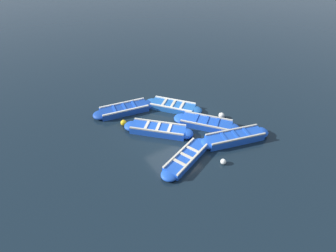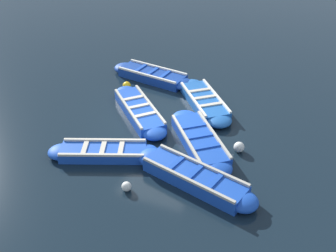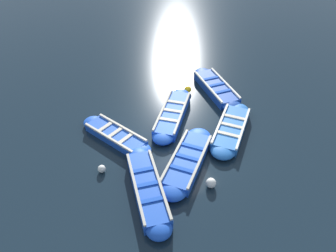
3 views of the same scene
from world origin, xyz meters
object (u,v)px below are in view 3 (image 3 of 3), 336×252
at_px(boat_near_quay, 231,129).
at_px(boat_outer_left, 187,161).
at_px(buoy_orange_near, 102,169).
at_px(buoy_white_drifting, 211,183).
at_px(boat_far_corner, 148,189).
at_px(boat_bow_out, 116,136).
at_px(buoy_yellow_far, 188,89).
at_px(boat_broadside, 216,88).
at_px(boat_mid_row, 172,114).

xyz_separation_m(boat_near_quay, boat_outer_left, (-2.35, -0.60, 0.00)).
distance_m(buoy_orange_near, buoy_white_drifting, 3.61).
relative_size(boat_far_corner, buoy_orange_near, 14.40).
bearing_deg(boat_bow_out, boat_outer_left, -56.99).
bearing_deg(boat_near_quay, buoy_white_drifting, -141.02).
distance_m(boat_far_corner, buoy_white_drifting, 2.00).
height_order(boat_bow_out, boat_outer_left, boat_outer_left).
relative_size(boat_bow_out, buoy_yellow_far, 10.49).
bearing_deg(boat_near_quay, buoy_orange_near, 173.85).
relative_size(boat_outer_left, buoy_orange_near, 12.83).
bearing_deg(boat_outer_left, boat_broadside, 41.73).
bearing_deg(boat_near_quay, boat_mid_row, 128.50).
height_order(boat_near_quay, boat_broadside, boat_broadside).
xyz_separation_m(boat_broadside, boat_mid_row, (-2.65, -0.69, 0.01)).
bearing_deg(boat_outer_left, buoy_yellow_far, 57.15).
height_order(boat_near_quay, boat_outer_left, boat_outer_left).
bearing_deg(boat_near_quay, boat_outer_left, -165.67).
bearing_deg(buoy_orange_near, buoy_yellow_far, 27.12).
distance_m(boat_outer_left, boat_far_corner, 1.76).
xyz_separation_m(boat_near_quay, boat_far_corner, (-4.06, -1.02, 0.03)).
height_order(boat_bow_out, boat_far_corner, boat_far_corner).
bearing_deg(boat_near_quay, boat_broadside, 65.14).
bearing_deg(boat_broadside, boat_near_quay, -114.86).
relative_size(boat_broadside, boat_far_corner, 0.98).
xyz_separation_m(buoy_orange_near, buoy_yellow_far, (5.03, 2.57, 0.03)).
distance_m(boat_broadside, buoy_white_drifting, 5.50).
bearing_deg(buoy_white_drifting, boat_broadside, 51.98).
distance_m(boat_broadside, boat_far_corner, 6.33).
xyz_separation_m(boat_far_corner, buoy_white_drifting, (1.85, -0.77, -0.04)).
bearing_deg(buoy_orange_near, boat_bow_out, 50.95).
relative_size(boat_bow_out, boat_mid_row, 1.05).
bearing_deg(boat_outer_left, buoy_orange_near, 156.65).
bearing_deg(buoy_white_drifting, boat_mid_row, 78.65).
xyz_separation_m(boat_mid_row, buoy_orange_near, (-3.50, -1.32, -0.05)).
relative_size(boat_far_corner, buoy_white_drifting, 11.65).
xyz_separation_m(boat_near_quay, boat_broadside, (1.18, 2.55, 0.01)).
height_order(buoy_orange_near, buoy_white_drifting, buoy_white_drifting).
bearing_deg(buoy_orange_near, buoy_white_drifting, -39.97).
height_order(boat_outer_left, boat_far_corner, boat_far_corner).
xyz_separation_m(boat_outer_left, buoy_orange_near, (-2.63, 1.14, -0.04)).
distance_m(boat_bow_out, buoy_yellow_far, 4.18).
bearing_deg(boat_mid_row, buoy_yellow_far, 39.46).
relative_size(boat_mid_row, boat_outer_left, 0.94).
bearing_deg(buoy_white_drifting, boat_outer_left, 96.70).
relative_size(boat_near_quay, buoy_white_drifting, 10.04).
xyz_separation_m(boat_outer_left, buoy_yellow_far, (2.40, 3.71, -0.01)).
bearing_deg(boat_broadside, buoy_orange_near, -161.93).
height_order(boat_far_corner, buoy_white_drifting, boat_far_corner).
bearing_deg(boat_near_quay, buoy_yellow_far, 89.08).
xyz_separation_m(boat_mid_row, boat_far_corner, (-2.58, -2.87, 0.02)).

